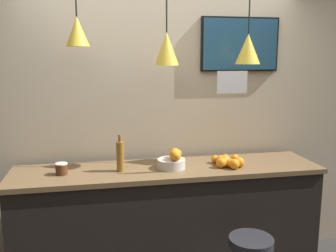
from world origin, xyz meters
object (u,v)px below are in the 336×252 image
(fruit_bowl, at_px, (173,160))
(mounted_tv, at_px, (240,44))
(spread_jar, at_px, (62,169))
(juice_bottle, at_px, (120,156))

(fruit_bowl, bearing_deg, mounted_tv, 28.59)
(spread_jar, relative_size, mounted_tv, 0.13)
(spread_jar, bearing_deg, juice_bottle, 0.00)
(fruit_bowl, distance_m, spread_jar, 0.88)
(mounted_tv, bearing_deg, spread_jar, -166.48)
(spread_jar, height_order, mounted_tv, mounted_tv)
(fruit_bowl, relative_size, juice_bottle, 0.76)
(juice_bottle, bearing_deg, mounted_tv, 18.65)
(spread_jar, bearing_deg, fruit_bowl, -0.15)
(juice_bottle, relative_size, mounted_tv, 0.41)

